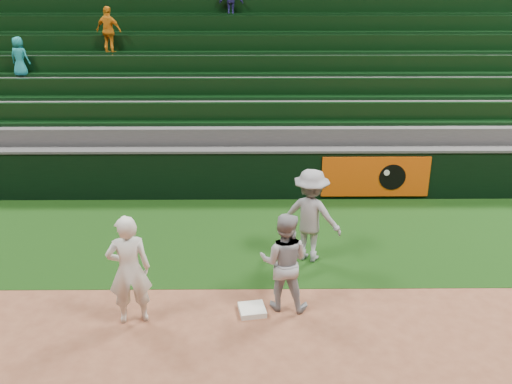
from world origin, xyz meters
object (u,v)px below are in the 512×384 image
baserunner (284,262)px  first_baseman (129,270)px  base_coach (311,215)px  first_base (252,310)px

baserunner → first_baseman: bearing=19.8°
first_baseman → base_coach: 3.67m
first_base → first_baseman: 2.12m
first_baseman → first_base: bearing=172.9°
first_baseman → baserunner: bearing=175.8°
first_baseman → baserunner: 2.48m
first_base → baserunner: (0.52, 0.18, 0.80)m
first_base → base_coach: base_coach is taller
first_base → first_baseman: bearing=-174.0°
first_base → first_baseman: first_baseman is taller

